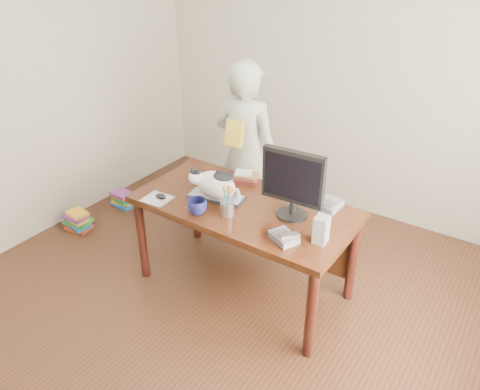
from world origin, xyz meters
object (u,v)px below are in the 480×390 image
desk (250,217)px  calculator (329,205)px  monitor (293,181)px  speaker (321,230)px  pen_cup (227,207)px  phone (284,237)px  book_pile_a (78,221)px  mouse (161,196)px  coffee_mug (197,207)px  book_pile_b (124,199)px  baseball (325,222)px  person (246,154)px  keyboard (216,197)px  cat (214,183)px  book_stack (245,177)px

desk → calculator: (0.53, 0.22, 0.17)m
monitor → speaker: monitor is taller
pen_cup → phone: 0.48m
phone → book_pile_a: phone is taller
pen_cup → mouse: pen_cup is taller
coffee_mug → book_pile_b: (-1.52, 0.64, -0.73)m
speaker → phone: bearing=-153.8°
mouse → phone: 1.02m
baseball → person: person is taller
keyboard → book_pile_a: keyboard is taller
book_pile_a → speaker: bearing=1.9°
keyboard → monitor: 0.64m
coffee_mug → calculator: 0.93m
mouse → baseball: baseball is taller
desk → baseball: (0.61, -0.02, 0.19)m
mouse → baseball: (1.16, 0.33, 0.02)m
cat → monitor: size_ratio=0.83×
keyboard → baseball: bearing=-6.1°
desk → person: bearing=126.0°
desk → cat: (-0.23, -0.12, 0.27)m
phone → calculator: bearing=107.9°
mouse → calculator: size_ratio=0.46×
desk → book_pile_a: desk is taller
pen_cup → mouse: size_ratio=2.59×
speaker → book_stack: bearing=149.6°
calculator → person: bearing=163.2°
pen_cup → coffee_mug: size_ratio=1.72×
cat → baseball: cat is taller
calculator → book_pile_a: calculator is taller
phone → person: person is taller
calculator → book_pile_b: calculator is taller
cat → book_pile_a: (-1.52, -0.15, -0.78)m
mouse → monitor: bearing=15.5°
speaker → book_stack: (-0.86, 0.43, -0.06)m
monitor → pen_cup: bearing=-152.0°
pen_cup → calculator: size_ratio=1.20×
baseball → person: size_ratio=0.05×
book_pile_b → book_pile_a: bearing=-93.1°
monitor → book_stack: bearing=150.8°
keyboard → coffee_mug: (0.02, -0.25, 0.04)m
baseball → phone: bearing=-116.2°
cat → speaker: (0.89, -0.07, -0.03)m
keyboard → book_pile_b: (-1.50, 0.39, -0.69)m
calculator → baseball: bearing=-68.6°
mouse → speaker: bearing=3.6°
monitor → coffee_mug: size_ratio=3.57×
speaker → cat: bearing=171.4°
pen_cup → coffee_mug: bearing=-152.1°
baseball → book_stack: (-0.80, 0.25, -0.00)m
cat → book_stack: (0.03, 0.35, -0.09)m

